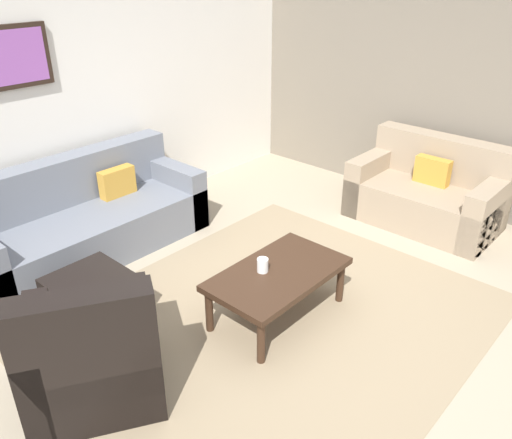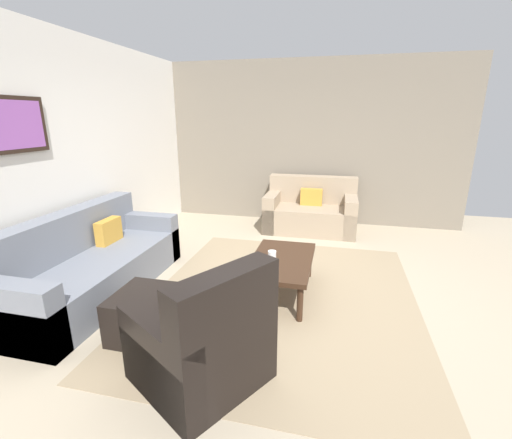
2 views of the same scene
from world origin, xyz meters
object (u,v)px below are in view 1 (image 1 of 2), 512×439
object	(u,v)px
couch_main	(83,221)
ottoman	(92,300)
armchair_leather	(93,361)
coffee_table	(278,277)
framed_artwork	(4,58)
couch_loveseat	(429,194)
cup	(263,265)

from	to	relation	value
couch_main	ottoman	distance (m)	1.21
armchair_leather	ottoman	size ratio (longest dim) A/B	1.96
ottoman	couch_main	bearing A→B (deg)	61.15
coffee_table	framed_artwork	distance (m)	2.94
armchair_leather	ottoman	bearing A→B (deg)	58.87
couch_loveseat	cup	world-z (taller)	couch_loveseat
couch_main	ottoman	size ratio (longest dim) A/B	4.01
couch_main	couch_loveseat	size ratio (longest dim) A/B	1.51
couch_main	cup	distance (m)	2.02
couch_main	framed_artwork	xyz separation A→B (m)	(-0.24, 0.41, 1.49)
ottoman	framed_artwork	xyz separation A→B (m)	(0.34, 1.47, 1.59)
couch_main	couch_loveseat	xyz separation A→B (m)	(2.80, -2.19, 0.00)
coffee_table	framed_artwork	world-z (taller)	framed_artwork
ottoman	cup	distance (m)	1.34
cup	framed_artwork	distance (m)	2.80
cup	couch_loveseat	bearing A→B (deg)	-4.81
armchair_leather	cup	world-z (taller)	armchair_leather
couch_loveseat	cup	xyz separation A→B (m)	(-2.45, 0.21, 0.16)
couch_main	couch_loveseat	world-z (taller)	same
armchair_leather	ottoman	distance (m)	0.83
couch_main	armchair_leather	world-z (taller)	armchair_leather
coffee_table	ottoman	bearing A→B (deg)	135.04
framed_artwork	ottoman	bearing A→B (deg)	-103.14
couch_loveseat	ottoman	distance (m)	3.57
cup	couch_main	bearing A→B (deg)	100.04
coffee_table	framed_artwork	bearing A→B (deg)	105.11
armchair_leather	coffee_table	xyz separation A→B (m)	(1.44, -0.30, 0.05)
couch_main	armchair_leather	xyz separation A→B (m)	(-1.01, -1.77, 0.01)
cup	framed_artwork	xyz separation A→B (m)	(-0.59, 2.39, 1.32)
armchair_leather	cup	distance (m)	1.39
couch_loveseat	framed_artwork	size ratio (longest dim) A/B	1.85
armchair_leather	couch_loveseat	bearing A→B (deg)	-6.31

